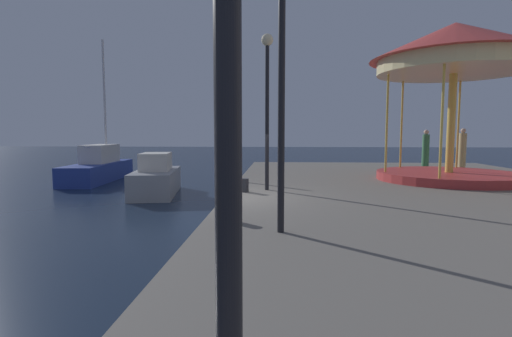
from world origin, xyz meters
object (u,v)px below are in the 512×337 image
object	(u,v)px
bollard_center	(227,211)
person_mid_promenade	(462,150)
motorboat_grey	(156,179)
person_by_the_water	(426,150)
lamp_post_far_end	(267,86)
bollard_north	(245,185)
carousel	(454,63)
lamp_post_mid_promenade	(282,47)
sailboat_blue	(99,167)

from	to	relation	value
bollard_center	person_mid_promenade	distance (m)	15.53
motorboat_grey	person_by_the_water	size ratio (longest dim) A/B	2.21
bollard_center	person_mid_promenade	bearing A→B (deg)	49.88
lamp_post_far_end	bollard_north	distance (m)	3.07
motorboat_grey	bollard_north	bearing A→B (deg)	-46.29
carousel	person_mid_promenade	distance (m)	6.50
carousel	person_by_the_water	distance (m)	6.51
lamp_post_mid_promenade	lamp_post_far_end	xyz separation A→B (m)	(-0.41, 5.02, -0.03)
bollard_north	bollard_center	size ratio (longest dim) A/B	1.00
motorboat_grey	sailboat_blue	xyz separation A→B (m)	(-4.52, 4.33, 0.07)
bollard_center	sailboat_blue	bearing A→B (deg)	124.85
sailboat_blue	person_mid_promenade	xyz separation A→B (m)	(18.59, -0.47, 1.00)
person_mid_promenade	bollard_center	bearing A→B (deg)	-130.12
carousel	lamp_post_far_end	bearing A→B (deg)	-157.26
lamp_post_far_end	carousel	bearing A→B (deg)	22.74
sailboat_blue	bollard_center	bearing A→B (deg)	-55.15
carousel	person_by_the_water	world-z (taller)	carousel
person_by_the_water	person_mid_promenade	world-z (taller)	person_mid_promenade
bollard_center	person_by_the_water	size ratio (longest dim) A/B	0.21
motorboat_grey	person_mid_promenade	bearing A→B (deg)	15.35
carousel	lamp_post_far_end	distance (m)	7.28
motorboat_grey	sailboat_blue	bearing A→B (deg)	136.22
carousel	motorboat_grey	bearing A→B (deg)	174.86
bollard_center	person_mid_promenade	xyz separation A→B (m)	(10.00, 11.87, 0.73)
lamp_post_mid_promenade	bollard_center	size ratio (longest dim) A/B	11.85
carousel	bollard_north	distance (m)	8.95
sailboat_blue	lamp_post_far_end	size ratio (longest dim) A/B	1.63
motorboat_grey	lamp_post_far_end	xyz separation A→B (m)	(4.73, -3.80, 3.30)
motorboat_grey	lamp_post_mid_promenade	world-z (taller)	lamp_post_mid_promenade
bollard_north	person_mid_promenade	distance (m)	12.90
sailboat_blue	person_mid_promenade	size ratio (longest dim) A/B	3.86
lamp_post_far_end	person_by_the_water	distance (m)	11.56
lamp_post_mid_promenade	person_mid_promenade	size ratio (longest dim) A/B	2.39
motorboat_grey	bollard_center	xyz separation A→B (m)	(4.07, -8.00, 0.34)
lamp_post_far_end	sailboat_blue	bearing A→B (deg)	138.65
bollard_center	lamp_post_mid_promenade	bearing A→B (deg)	-37.62
lamp_post_mid_promenade	lamp_post_far_end	bearing A→B (deg)	94.66
motorboat_grey	lamp_post_mid_promenade	xyz separation A→B (m)	(5.14, -8.83, 3.33)
person_mid_promenade	lamp_post_far_end	bearing A→B (deg)	-140.63
sailboat_blue	person_by_the_water	distance (m)	17.07
lamp_post_mid_promenade	motorboat_grey	bearing A→B (deg)	120.19
carousel	bollard_north	bearing A→B (deg)	-155.98
motorboat_grey	bollard_center	size ratio (longest dim) A/B	10.57
lamp_post_mid_promenade	person_by_the_water	bearing A→B (deg)	60.88
lamp_post_mid_promenade	bollard_north	xyz separation A→B (m)	(-1.06, 4.56, -3.00)
lamp_post_mid_promenade	bollard_north	world-z (taller)	lamp_post_mid_promenade
bollard_north	person_by_the_water	xyz separation A→B (m)	(8.44, 8.70, 0.70)
sailboat_blue	motorboat_grey	bearing A→B (deg)	-43.78
sailboat_blue	carousel	distance (m)	17.31
bollard_north	person_mid_promenade	size ratio (longest dim) A/B	0.20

